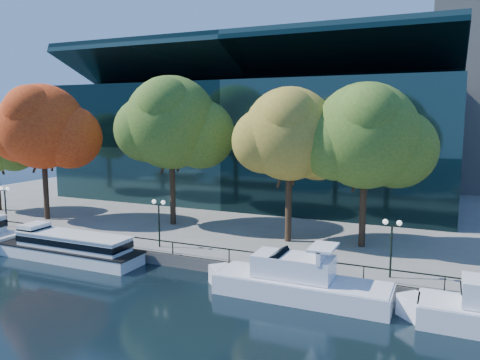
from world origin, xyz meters
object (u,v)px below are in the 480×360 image
at_px(tree_4, 368,138).
at_px(tour_boat, 66,246).
at_px(cruiser_near, 294,280).
at_px(lamp_2, 392,235).
at_px(tree_2, 173,125).
at_px(lamp_0, 5,197).
at_px(tree_3, 291,136).
at_px(lamp_1, 159,212).
at_px(tree_1, 43,128).

bearing_deg(tree_4, tour_boat, -155.53).
relative_size(cruiser_near, lamp_2, 3.18).
distance_m(tree_2, lamp_2, 24.30).
bearing_deg(lamp_2, lamp_0, 180.00).
bearing_deg(tree_4, lamp_0, -168.37).
height_order(tree_3, lamp_1, tree_3).
bearing_deg(tour_boat, lamp_2, 7.53).
xyz_separation_m(tour_boat, lamp_2, (25.66, 3.39, 2.82)).
bearing_deg(tree_4, tree_3, -172.34).
height_order(tree_1, lamp_2, tree_1).
bearing_deg(tree_1, lamp_2, -6.78).
bearing_deg(tour_boat, tree_3, 29.97).
relative_size(tree_3, lamp_0, 3.34).
bearing_deg(cruiser_near, lamp_0, 173.30).
distance_m(tree_1, tree_4, 32.83).
bearing_deg(tree_1, cruiser_near, -14.76).
xyz_separation_m(tour_boat, tree_4, (22.76, 10.36, 9.00)).
xyz_separation_m(tree_1, tree_2, (13.67, 3.42, 0.43)).
bearing_deg(tour_boat, tree_2, 71.39).
bearing_deg(tour_boat, cruiser_near, -0.73).
height_order(tree_2, lamp_0, tree_2).
relative_size(tour_boat, lamp_2, 3.58).
height_order(tree_3, lamp_2, tree_3).
bearing_deg(lamp_1, tree_2, 113.22).
bearing_deg(tree_2, cruiser_near, -34.83).
bearing_deg(tree_4, tree_2, 177.93).
relative_size(tour_boat, tree_3, 1.07).
bearing_deg(lamp_2, tree_2, 160.76).
height_order(tour_boat, lamp_0, lamp_0).
height_order(tree_2, lamp_2, tree_2).
xyz_separation_m(tree_2, lamp_0, (-14.79, -7.66, -7.13)).
bearing_deg(lamp_1, tree_4, 23.85).
bearing_deg(cruiser_near, lamp_2, 32.67).
distance_m(cruiser_near, tree_2, 22.15).
xyz_separation_m(tree_2, tree_3, (12.78, -1.53, -0.85)).
distance_m(tree_1, lamp_0, 8.00).
height_order(lamp_0, lamp_2, same).
relative_size(tour_boat, tree_1, 1.01).
relative_size(tree_1, lamp_1, 3.55).
bearing_deg(tree_2, tree_1, -165.94).
distance_m(tour_boat, tree_3, 21.11).
distance_m(lamp_1, lamp_2, 18.65).
relative_size(tree_1, lamp_2, 3.55).
bearing_deg(tree_4, tree_1, -175.22).
distance_m(tree_2, lamp_0, 18.12).
bearing_deg(tree_3, lamp_0, -167.48).
bearing_deg(tree_3, cruiser_near, -70.48).
distance_m(tree_2, tree_4, 19.08).
distance_m(tour_boat, lamp_2, 26.03).
xyz_separation_m(tree_1, lamp_1, (16.96, -4.23, -6.69)).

